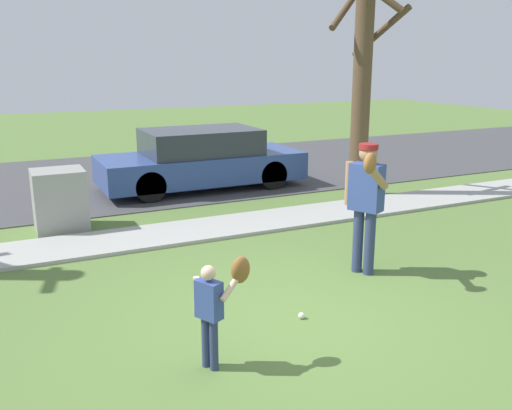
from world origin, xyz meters
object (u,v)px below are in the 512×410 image
parked_wagon_blue (201,160)px  street_tree_near (363,63)px  utility_cabinet (60,200)px  baseball (301,316)px  person_child (217,299)px  person_adult (366,195)px

parked_wagon_blue → street_tree_near: bearing=-35.7°
utility_cabinet → street_tree_near: 6.49m
baseball → street_tree_near: (4.06, 4.65, 2.74)m
person_child → person_adult: bearing=0.4°
street_tree_near → parked_wagon_blue: (-2.82, 2.03, -2.11)m
person_child → utility_cabinet: person_child is taller
person_adult → person_child: bearing=0.4°
person_adult → baseball: 1.98m
street_tree_near → parked_wagon_blue: bearing=144.3°
utility_cabinet → parked_wagon_blue: size_ratio=0.23×
person_adult → utility_cabinet: (-3.46, 3.92, -0.59)m
person_child → parked_wagon_blue: 7.61m
person_child → street_tree_near: street_tree_near is taller
parked_wagon_blue → person_adult: bearing=-88.1°
person_adult → parked_wagon_blue: bearing=-114.8°
utility_cabinet → person_child: bearing=-81.4°
utility_cabinet → street_tree_near: street_tree_near is taller
baseball → street_tree_near: 6.75m
person_child → parked_wagon_blue: (2.46, 7.20, -0.03)m
person_child → utility_cabinet: size_ratio=1.03×
utility_cabinet → parked_wagon_blue: 3.79m
baseball → person_child: bearing=-156.8°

